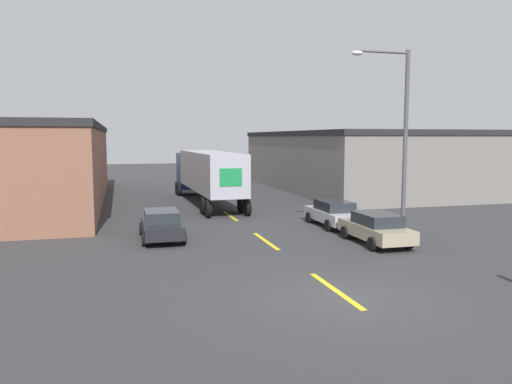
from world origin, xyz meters
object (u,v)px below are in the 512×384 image
(semi_truck, at_px, (206,171))
(parked_car_left_far, at_px, (162,224))
(parked_car_right_mid, at_px, (334,213))
(parked_car_right_near, at_px, (376,228))
(street_lamp, at_px, (399,131))

(semi_truck, xyz_separation_m, parked_car_left_far, (-4.21, -12.25, -1.60))
(parked_car_left_far, bearing_deg, parked_car_right_mid, 6.92)
(parked_car_right_near, relative_size, street_lamp, 0.49)
(parked_car_left_far, distance_m, street_lamp, 11.88)
(parked_car_right_near, bearing_deg, semi_truck, 107.64)
(semi_truck, xyz_separation_m, street_lamp, (6.51, -14.95, 2.75))
(parked_car_right_near, bearing_deg, parked_car_right_mid, 90.00)
(semi_truck, distance_m, parked_car_right_mid, 12.31)
(semi_truck, height_order, parked_car_right_near, semi_truck)
(parked_car_right_mid, height_order, parked_car_left_far, same)
(parked_car_right_mid, bearing_deg, semi_truck, 114.21)
(parked_car_right_mid, height_order, street_lamp, street_lamp)
(semi_truck, relative_size, parked_car_right_mid, 3.44)
(parked_car_right_mid, relative_size, street_lamp, 0.49)
(semi_truck, distance_m, parked_car_left_far, 13.05)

